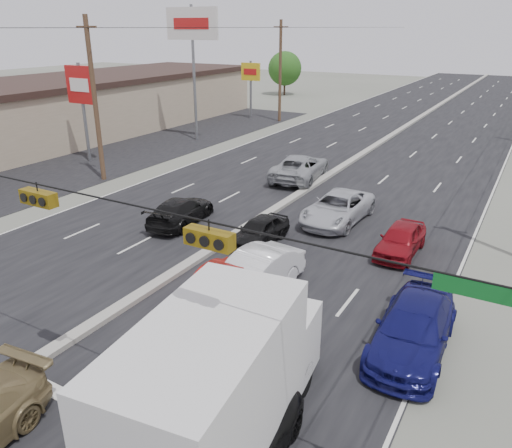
{
  "coord_description": "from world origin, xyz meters",
  "views": [
    {
      "loc": [
        11.73,
        -7.3,
        9.29
      ],
      "look_at": [
        2.83,
        8.25,
        2.2
      ],
      "focal_mm": 35.0,
      "sensor_mm": 36.0,
      "label": 1
    }
  ],
  "objects_px": {
    "queue_car_b": "(253,275)",
    "queue_car_d": "(413,329)",
    "red_sedan": "(216,290)",
    "oncoming_near": "(181,211)",
    "queue_car_a": "(259,231)",
    "pole_sign_far": "(251,77)",
    "utility_pole_left_c": "(280,71)",
    "tree_left_far": "(285,68)",
    "utility_pole_left_b": "(95,100)",
    "queue_car_c": "(338,208)",
    "box_truck": "(222,382)",
    "pole_sign_billboard": "(192,33)",
    "oncoming_far": "(300,167)",
    "pole_sign_mid": "(81,90)",
    "queue_car_e": "(401,240)"
  },
  "relations": [
    {
      "from": "queue_car_c",
      "to": "queue_car_a",
      "type": "bearing_deg",
      "value": -113.55
    },
    {
      "from": "utility_pole_left_c",
      "to": "queue_car_a",
      "type": "bearing_deg",
      "value": -64.37
    },
    {
      "from": "utility_pole_left_b",
      "to": "utility_pole_left_c",
      "type": "relative_size",
      "value": 1.0
    },
    {
      "from": "red_sedan",
      "to": "oncoming_near",
      "type": "xyz_separation_m",
      "value": [
        -6.06,
        5.84,
        -0.01
      ]
    },
    {
      "from": "queue_car_c",
      "to": "queue_car_d",
      "type": "distance_m",
      "value": 10.92
    },
    {
      "from": "queue_car_c",
      "to": "oncoming_near",
      "type": "distance_m",
      "value": 7.94
    },
    {
      "from": "tree_left_far",
      "to": "queue_car_a",
      "type": "bearing_deg",
      "value": -64.46
    },
    {
      "from": "oncoming_far",
      "to": "red_sedan",
      "type": "bearing_deg",
      "value": 97.22
    },
    {
      "from": "queue_car_a",
      "to": "red_sedan",
      "type": "bearing_deg",
      "value": -72.45
    },
    {
      "from": "pole_sign_far",
      "to": "queue_car_d",
      "type": "xyz_separation_m",
      "value": [
        25.47,
        -33.73,
        -3.66
      ]
    },
    {
      "from": "queue_car_d",
      "to": "oncoming_near",
      "type": "bearing_deg",
      "value": 156.79
    },
    {
      "from": "tree_left_far",
      "to": "queue_car_a",
      "type": "xyz_separation_m",
      "value": [
        23.4,
        -48.97,
        -3.1
      ]
    },
    {
      "from": "queue_car_a",
      "to": "queue_car_b",
      "type": "bearing_deg",
      "value": -59.63
    },
    {
      "from": "box_truck",
      "to": "queue_car_c",
      "type": "height_order",
      "value": "box_truck"
    },
    {
      "from": "red_sedan",
      "to": "queue_car_c",
      "type": "height_order",
      "value": "queue_car_c"
    },
    {
      "from": "utility_pole_left_b",
      "to": "pole_sign_far",
      "type": "height_order",
      "value": "utility_pole_left_b"
    },
    {
      "from": "utility_pole_left_b",
      "to": "utility_pole_left_c",
      "type": "bearing_deg",
      "value": 90.0
    },
    {
      "from": "pole_sign_billboard",
      "to": "pole_sign_mid",
      "type": "bearing_deg",
      "value": -104.04
    },
    {
      "from": "utility_pole_left_b",
      "to": "queue_car_c",
      "type": "height_order",
      "value": "utility_pole_left_b"
    },
    {
      "from": "red_sedan",
      "to": "queue_car_c",
      "type": "bearing_deg",
      "value": 83.35
    },
    {
      "from": "pole_sign_far",
      "to": "utility_pole_left_c",
      "type": "bearing_deg",
      "value": 0.0
    },
    {
      "from": "pole_sign_far",
      "to": "box_truck",
      "type": "height_order",
      "value": "pole_sign_far"
    },
    {
      "from": "queue_car_d",
      "to": "queue_car_a",
      "type": "bearing_deg",
      "value": 147.64
    },
    {
      "from": "utility_pole_left_b",
      "to": "queue_car_b",
      "type": "distance_m",
      "value": 18.45
    },
    {
      "from": "pole_sign_billboard",
      "to": "oncoming_far",
      "type": "height_order",
      "value": "pole_sign_billboard"
    },
    {
      "from": "pole_sign_far",
      "to": "pole_sign_mid",
      "type": "bearing_deg",
      "value": -92.6
    },
    {
      "from": "box_truck",
      "to": "queue_car_b",
      "type": "xyz_separation_m",
      "value": [
        -3.07,
        6.72,
        -1.14
      ]
    },
    {
      "from": "utility_pole_left_b",
      "to": "queue_car_c",
      "type": "xyz_separation_m",
      "value": [
        16.0,
        0.41,
        -4.38
      ]
    },
    {
      "from": "red_sedan",
      "to": "queue_car_c",
      "type": "relative_size",
      "value": 0.78
    },
    {
      "from": "utility_pole_left_c",
      "to": "pole_sign_mid",
      "type": "distance_m",
      "value": 22.46
    },
    {
      "from": "tree_left_far",
      "to": "queue_car_c",
      "type": "xyz_separation_m",
      "value": [
        25.5,
        -44.59,
        -2.98
      ]
    },
    {
      "from": "queue_car_d",
      "to": "box_truck",
      "type": "bearing_deg",
      "value": -117.23
    },
    {
      "from": "queue_car_e",
      "to": "oncoming_far",
      "type": "distance_m",
      "value": 11.98
    },
    {
      "from": "oncoming_near",
      "to": "pole_sign_far",
      "type": "bearing_deg",
      "value": -74.09
    },
    {
      "from": "pole_sign_billboard",
      "to": "queue_car_e",
      "type": "height_order",
      "value": "pole_sign_billboard"
    },
    {
      "from": "pole_sign_far",
      "to": "tree_left_far",
      "type": "xyz_separation_m",
      "value": [
        -6.0,
        20.0,
        -0.69
      ]
    },
    {
      "from": "pole_sign_mid",
      "to": "queue_car_c",
      "type": "height_order",
      "value": "pole_sign_mid"
    },
    {
      "from": "tree_left_far",
      "to": "queue_car_d",
      "type": "xyz_separation_m",
      "value": [
        31.47,
        -53.73,
        -2.97
      ]
    },
    {
      "from": "queue_car_a",
      "to": "oncoming_near",
      "type": "height_order",
      "value": "oncoming_near"
    },
    {
      "from": "oncoming_near",
      "to": "box_truck",
      "type": "bearing_deg",
      "value": 123.56
    },
    {
      "from": "queue_car_d",
      "to": "oncoming_near",
      "type": "distance_m",
      "value": 13.67
    },
    {
      "from": "queue_car_b",
      "to": "queue_car_c",
      "type": "bearing_deg",
      "value": 96.36
    },
    {
      "from": "queue_car_a",
      "to": "utility_pole_left_b",
      "type": "bearing_deg",
      "value": 167.59
    },
    {
      "from": "queue_car_b",
      "to": "queue_car_d",
      "type": "xyz_separation_m",
      "value": [
        5.97,
        -0.61,
        -0.03
      ]
    },
    {
      "from": "utility_pole_left_c",
      "to": "queue_car_a",
      "type": "distance_m",
      "value": 32.44
    },
    {
      "from": "tree_left_far",
      "to": "queue_car_b",
      "type": "xyz_separation_m",
      "value": [
        25.5,
        -53.11,
        -2.93
      ]
    },
    {
      "from": "red_sedan",
      "to": "oncoming_near",
      "type": "height_order",
      "value": "red_sedan"
    },
    {
      "from": "utility_pole_left_c",
      "to": "pole_sign_far",
      "type": "xyz_separation_m",
      "value": [
        -3.5,
        -0.0,
        -0.7
      ]
    },
    {
      "from": "oncoming_near",
      "to": "queue_car_c",
      "type": "bearing_deg",
      "value": -156.41
    },
    {
      "from": "box_truck",
      "to": "queue_car_a",
      "type": "distance_m",
      "value": 12.11
    }
  ]
}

